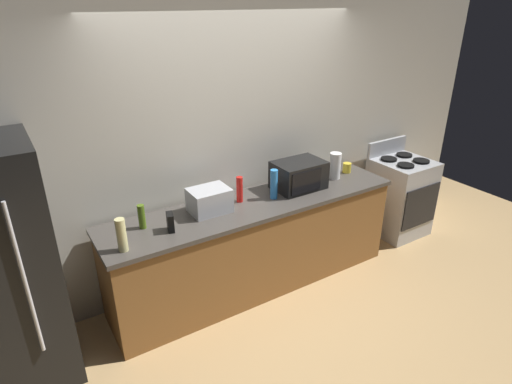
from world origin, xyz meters
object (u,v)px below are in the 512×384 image
cordless_phone (170,222)px  bottle_spray_cleaner (274,184)px  bottle_hot_sauce (240,189)px  bottle_vinegar (122,235)px  mug_yellow (347,168)px  toaster_oven (209,200)px  microwave (299,175)px  paper_towel_roll (335,166)px  bottle_olive_oil (142,217)px  stove_range (399,196)px

cordless_phone → bottle_spray_cleaner: bottle_spray_cleaner is taller
bottle_hot_sauce → bottle_vinegar: bottle_vinegar is taller
bottle_hot_sauce → mug_yellow: bearing=0.5°
bottle_hot_sauce → bottle_spray_cleaner: size_ratio=0.85×
toaster_oven → bottle_spray_cleaner: bottle_spray_cleaner is taller
microwave → mug_yellow: microwave is taller
cordless_phone → mug_yellow: cordless_phone is taller
bottle_hot_sauce → mug_yellow: (1.32, 0.01, -0.07)m
microwave → paper_towel_roll: (0.46, 0.00, 0.00)m
microwave → bottle_spray_cleaner: bottle_spray_cleaner is taller
bottle_vinegar → mug_yellow: size_ratio=2.52×
bottle_vinegar → mug_yellow: (2.46, 0.27, -0.08)m
cordless_phone → microwave: bearing=19.7°
bottle_olive_oil → microwave: bearing=-1.3°
bottle_olive_oil → bottle_spray_cleaner: bearing=-4.7°
stove_range → bottle_olive_oil: bearing=178.4°
stove_range → bottle_olive_oil: (-3.03, 0.08, 0.54)m
paper_towel_roll → bottle_spray_cleaner: 0.80m
stove_range → paper_towel_roll: bearing=177.2°
cordless_phone → bottle_spray_cleaner: (1.03, 0.06, 0.07)m
bottle_hot_sauce → bottle_spray_cleaner: 0.32m
paper_towel_roll → mug_yellow: paper_towel_roll is taller
toaster_oven → bottle_olive_oil: toaster_oven is taller
paper_towel_roll → mug_yellow: bearing=12.8°
paper_towel_roll → bottle_spray_cleaner: size_ratio=0.96×
stove_range → microwave: bearing=178.1°
paper_towel_roll → bottle_spray_cleaner: bottle_spray_cleaner is taller
bottle_spray_cleaner → bottle_olive_oil: bearing=175.3°
stove_range → bottle_spray_cleaner: 1.91m
stove_range → mug_yellow: (-0.80, 0.10, 0.49)m
bottle_olive_oil → bottle_hot_sauce: 0.91m
mug_yellow → bottle_spray_cleaner: bearing=-173.4°
toaster_oven → paper_towel_roll: (1.42, -0.01, 0.03)m
paper_towel_roll → bottle_vinegar: bearing=-174.4°
stove_range → bottle_vinegar: size_ratio=4.16×
stove_range → bottle_spray_cleaner: bearing=-179.5°
bottle_vinegar → stove_range: bearing=3.0°
bottle_olive_oil → bottle_vinegar: 0.34m
bottle_olive_oil → mug_yellow: size_ratio=1.98×
microwave → bottle_hot_sauce: microwave is taller
paper_towel_roll → bottle_spray_cleaner: (-0.80, -0.07, 0.01)m
bottle_olive_oil → bottle_vinegar: size_ratio=0.78×
paper_towel_roll → toaster_oven: bearing=179.6°
bottle_vinegar → bottle_olive_oil: bearing=47.6°
stove_range → bottle_olive_oil: bottle_olive_oil is taller
bottle_vinegar → mug_yellow: bearing=6.3°
paper_towel_roll → bottle_hot_sauce: (-1.10, 0.04, -0.02)m
toaster_oven → cordless_phone: (-0.41, -0.14, -0.03)m
microwave → mug_yellow: 0.69m
bottle_olive_oil → bottle_spray_cleaner: size_ratio=0.72×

